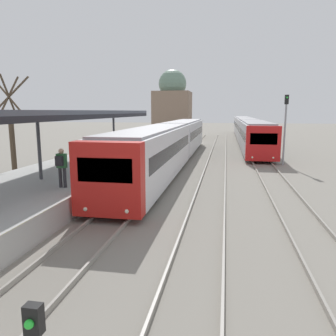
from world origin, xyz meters
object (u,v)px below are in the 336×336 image
object	(u,v)px
train_near	(173,141)
train_far	(247,128)
person_on_platform	(61,165)
signal_mast_far	(285,122)

from	to	relation	value
train_near	train_far	size ratio (longest dim) A/B	0.72
person_on_platform	train_far	xyz separation A→B (m)	(9.67, 34.99, -0.20)
person_on_platform	train_near	world-z (taller)	train_near
train_far	train_near	bearing A→B (deg)	-108.60
train_near	signal_mast_far	distance (m)	8.84
train_near	signal_mast_far	xyz separation A→B (m)	(8.70, 0.03, 1.59)
train_near	signal_mast_far	world-z (taller)	signal_mast_far
person_on_platform	signal_mast_far	world-z (taller)	signal_mast_far
train_far	signal_mast_far	size ratio (longest dim) A/B	7.93
train_far	signal_mast_far	distance (m)	21.37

